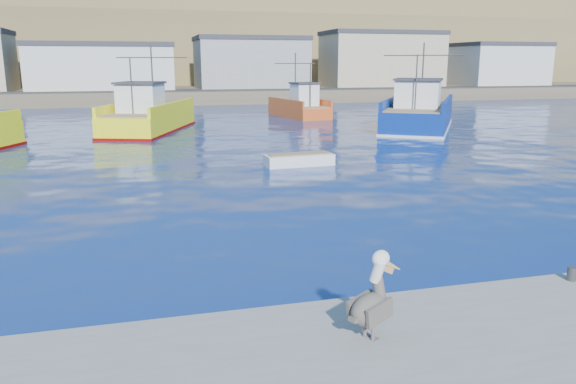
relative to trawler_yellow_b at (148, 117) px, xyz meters
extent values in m
plane|color=#072451|center=(5.08, -31.12, -1.06)|extent=(260.00, 260.00, 0.00)
cylinder|color=#4C4C4C|center=(8.08, -34.52, -0.41)|extent=(0.20, 0.20, 0.30)
cube|color=brown|center=(5.08, 40.88, -0.26)|extent=(160.00, 30.00, 1.60)
cube|color=brown|center=(5.08, 66.88, 4.94)|extent=(180.00, 40.00, 14.00)
cube|color=brown|center=(5.08, 86.88, 9.94)|extent=(200.00, 40.00, 24.00)
cube|color=#2D2D2D|center=(5.08, 29.88, 0.59)|extent=(150.00, 5.00, 0.10)
cube|color=silver|center=(-4.92, 35.88, 3.29)|extent=(18.00, 11.00, 5.50)
cube|color=#333338|center=(-4.92, 35.88, 6.34)|extent=(18.36, 11.22, 0.60)
cube|color=gray|center=(15.08, 35.88, 3.79)|extent=(15.00, 10.00, 6.50)
cube|color=#333338|center=(15.08, 35.88, 7.34)|extent=(15.30, 10.20, 0.60)
cube|color=tan|center=(35.08, 35.88, 4.29)|extent=(17.00, 9.00, 7.50)
cube|color=#333338|center=(35.08, 35.88, 8.34)|extent=(17.34, 9.18, 0.60)
cube|color=silver|center=(55.08, 35.88, 3.54)|extent=(13.00, 10.00, 6.00)
cube|color=#333338|center=(55.08, 35.88, 6.84)|extent=(13.26, 10.20, 0.60)
cube|color=#FEF817|center=(0.10, 0.27, -0.32)|extent=(7.66, 12.18, 1.50)
cube|color=#FEF817|center=(1.85, -0.37, 0.78)|extent=(4.07, 10.69, 0.70)
cube|color=#FEF817|center=(-1.66, 0.90, 0.78)|extent=(4.07, 10.69, 0.70)
cube|color=#7C0803|center=(0.10, 0.27, -1.01)|extent=(7.81, 12.42, 0.25)
cube|color=#8C7251|center=(0.10, 0.27, 0.48)|extent=(7.20, 11.64, 0.10)
cube|color=white|center=(-0.49, -1.36, 1.53)|extent=(3.60, 3.65, 2.00)
cube|color=#333338|center=(-0.49, -1.36, 2.63)|extent=(3.90, 4.05, 0.15)
cylinder|color=#4C4C4C|center=(0.49, 1.35, 2.93)|extent=(0.15, 0.15, 5.00)
cylinder|color=#4C4C4C|center=(-1.08, -2.98, 2.43)|extent=(0.13, 0.13, 4.00)
cylinder|color=#4C4C4C|center=(0.49, 1.35, 4.43)|extent=(5.26, 1.97, 0.08)
cube|color=navy|center=(20.94, -3.23, -0.22)|extent=(10.87, 13.36, 1.69)
cube|color=navy|center=(22.73, -4.39, 0.97)|extent=(7.14, 10.82, 0.70)
cube|color=navy|center=(19.15, -2.07, 0.97)|extent=(7.14, 10.82, 0.70)
cube|color=silver|center=(20.94, -3.23, -1.01)|extent=(11.09, 13.63, 0.25)
cube|color=#8C7251|center=(20.94, -3.23, 0.67)|extent=(10.28, 12.73, 0.10)
cube|color=white|center=(19.88, -4.86, 1.72)|extent=(4.43, 4.45, 2.00)
cube|color=#333338|center=(19.88, -4.86, 2.82)|extent=(4.83, 4.90, 0.15)
cylinder|color=#4C4C4C|center=(21.64, -2.14, 3.12)|extent=(0.17, 0.17, 5.00)
cylinder|color=#4C4C4C|center=(18.82, -6.49, 2.62)|extent=(0.14, 0.14, 4.00)
cylinder|color=#4C4C4C|center=(21.64, -2.14, 4.62)|extent=(5.38, 3.53, 0.08)
cube|color=#D9541D|center=(14.31, 8.45, -0.54)|extent=(4.33, 8.48, 1.05)
cube|color=#D9541D|center=(15.71, 8.68, 0.34)|extent=(1.49, 7.85, 0.70)
cube|color=#D9541D|center=(12.90, 8.21, 0.34)|extent=(1.49, 7.85, 0.70)
cube|color=#8C7251|center=(14.31, 8.45, 0.04)|extent=(4.03, 8.12, 0.10)
cube|color=white|center=(14.51, 7.25, 1.09)|extent=(2.43, 2.35, 2.00)
cube|color=#333338|center=(14.51, 7.25, 2.19)|extent=(2.62, 2.61, 0.15)
cylinder|color=#4C4C4C|center=(14.17, 9.25, 2.49)|extent=(0.14, 0.14, 5.00)
cylinder|color=#4C4C4C|center=(14.71, 6.06, 1.99)|extent=(0.12, 0.12, 4.00)
cylinder|color=#4C4C4C|center=(14.17, 9.25, 3.99)|extent=(4.20, 0.78, 0.08)
cube|color=silver|center=(7.02, -16.92, -0.85)|extent=(3.56, 1.45, 0.70)
cube|color=#8C7251|center=(7.02, -16.92, -0.47)|extent=(3.19, 1.16, 0.07)
cylinder|color=#595451|center=(2.84, -35.91, -0.42)|extent=(0.09, 0.09, 0.29)
cube|color=#595451|center=(2.89, -35.89, -0.56)|extent=(0.18, 0.17, 0.02)
cylinder|color=#595451|center=(2.77, -35.74, -0.42)|extent=(0.09, 0.09, 0.29)
cube|color=#595451|center=(2.81, -35.72, -0.56)|extent=(0.18, 0.17, 0.02)
ellipsoid|color=#38332D|center=(2.83, -35.82, -0.04)|extent=(0.97, 0.81, 0.58)
cube|color=#38332D|center=(2.90, -36.03, -0.01)|extent=(0.61, 0.33, 0.42)
cube|color=#38332D|center=(2.71, -35.63, -0.01)|extent=(0.61, 0.33, 0.42)
cube|color=#38332D|center=(2.50, -35.97, -0.11)|extent=(0.27, 0.24, 0.12)
cylinder|color=#38332D|center=(3.01, -35.73, 0.27)|extent=(0.30, 0.35, 0.46)
cylinder|color=white|center=(2.96, -35.76, 0.62)|extent=(0.29, 0.35, 0.43)
ellipsoid|color=white|center=(3.02, -35.73, 0.82)|extent=(0.42, 0.38, 0.29)
cone|color=gold|center=(3.26, -35.62, 0.64)|extent=(0.58, 0.37, 0.40)
cube|color=tan|center=(3.16, -35.66, 0.60)|extent=(0.34, 0.20, 0.25)
camera|label=1|loc=(-0.80, -43.95, 4.03)|focal=35.00mm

